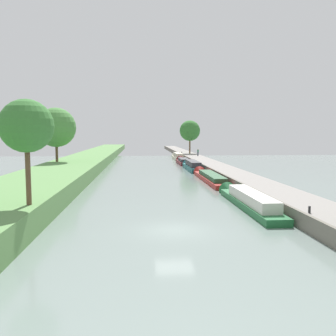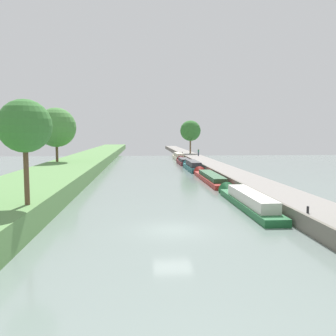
{
  "view_description": "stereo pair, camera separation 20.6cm",
  "coord_description": "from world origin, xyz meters",
  "px_view_note": "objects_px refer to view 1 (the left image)",
  "views": [
    {
      "loc": [
        -2.22,
        -22.96,
        6.25
      ],
      "look_at": [
        2.11,
        32.28,
        1.0
      ],
      "focal_mm": 38.76,
      "sensor_mm": 36.0,
      "label": 1
    },
    {
      "loc": [
        -2.01,
        -22.97,
        6.25
      ],
      "look_at": [
        2.11,
        32.28,
        1.0
      ],
      "focal_mm": 38.76,
      "sensor_mm": 36.0,
      "label": 2
    }
  ],
  "objects_px": {
    "narrowboat_green": "(247,200)",
    "mooring_bollard_near": "(309,210)",
    "narrowboat_red": "(209,177)",
    "mooring_bollard_far": "(182,153)",
    "narrowboat_teal": "(192,166)",
    "narrowboat_cream": "(178,157)",
    "person_walking": "(198,152)",
    "narrowboat_maroon": "(183,161)"
  },
  "relations": [
    {
      "from": "narrowboat_red",
      "to": "mooring_bollard_far",
      "type": "xyz_separation_m",
      "value": [
        1.69,
        46.62,
        0.88
      ]
    },
    {
      "from": "narrowboat_teal",
      "to": "narrowboat_cream",
      "type": "relative_size",
      "value": 1.0
    },
    {
      "from": "person_walking",
      "to": "mooring_bollard_near",
      "type": "relative_size",
      "value": 3.69
    },
    {
      "from": "narrowboat_maroon",
      "to": "person_walking",
      "type": "relative_size",
      "value": 6.55
    },
    {
      "from": "narrowboat_green",
      "to": "mooring_bollard_near",
      "type": "relative_size",
      "value": 32.55
    },
    {
      "from": "narrowboat_cream",
      "to": "mooring_bollard_near",
      "type": "distance_m",
      "value": 65.52
    },
    {
      "from": "narrowboat_green",
      "to": "mooring_bollard_near",
      "type": "bearing_deg",
      "value": -77.48
    },
    {
      "from": "narrowboat_green",
      "to": "narrowboat_cream",
      "type": "relative_size",
      "value": 1.13
    },
    {
      "from": "mooring_bollard_far",
      "to": "narrowboat_teal",
      "type": "bearing_deg",
      "value": -93.42
    },
    {
      "from": "person_walking",
      "to": "narrowboat_red",
      "type": "bearing_deg",
      "value": -96.76
    },
    {
      "from": "narrowboat_teal",
      "to": "narrowboat_red",
      "type": "bearing_deg",
      "value": -89.18
    },
    {
      "from": "mooring_bollard_near",
      "to": "mooring_bollard_far",
      "type": "bearing_deg",
      "value": 90.0
    },
    {
      "from": "narrowboat_cream",
      "to": "narrowboat_green",
      "type": "bearing_deg",
      "value": -89.97
    },
    {
      "from": "narrowboat_cream",
      "to": "narrowboat_red",
      "type": "bearing_deg",
      "value": -89.89
    },
    {
      "from": "narrowboat_green",
      "to": "narrowboat_cream",
      "type": "distance_m",
      "value": 57.67
    },
    {
      "from": "narrowboat_green",
      "to": "narrowboat_maroon",
      "type": "relative_size",
      "value": 1.35
    },
    {
      "from": "narrowboat_green",
      "to": "narrowboat_teal",
      "type": "xyz_separation_m",
      "value": [
        -0.17,
        32.18,
        0.09
      ]
    },
    {
      "from": "narrowboat_green",
      "to": "person_walking",
      "type": "distance_m",
      "value": 53.71
    },
    {
      "from": "person_walking",
      "to": "mooring_bollard_far",
      "type": "height_order",
      "value": "person_walking"
    },
    {
      "from": "narrowboat_red",
      "to": "mooring_bollard_near",
      "type": "distance_m",
      "value": 25.26
    },
    {
      "from": "narrowboat_red",
      "to": "narrowboat_teal",
      "type": "relative_size",
      "value": 1.3
    },
    {
      "from": "person_walking",
      "to": "mooring_bollard_far",
      "type": "relative_size",
      "value": 3.69
    },
    {
      "from": "narrowboat_green",
      "to": "narrowboat_maroon",
      "type": "bearing_deg",
      "value": 90.32
    },
    {
      "from": "mooring_bollard_near",
      "to": "narrowboat_green",
      "type": "bearing_deg",
      "value": 102.52
    },
    {
      "from": "narrowboat_maroon",
      "to": "person_walking",
      "type": "bearing_deg",
      "value": 62.27
    },
    {
      "from": "narrowboat_green",
      "to": "narrowboat_red",
      "type": "height_order",
      "value": "narrowboat_green"
    },
    {
      "from": "narrowboat_teal",
      "to": "narrowboat_maroon",
      "type": "bearing_deg",
      "value": 90.38
    },
    {
      "from": "narrowboat_cream",
      "to": "mooring_bollard_far",
      "type": "relative_size",
      "value": 28.72
    },
    {
      "from": "narrowboat_red",
      "to": "narrowboat_maroon",
      "type": "xyz_separation_m",
      "value": [
        -0.3,
        27.43,
        0.04
      ]
    },
    {
      "from": "person_walking",
      "to": "mooring_bollard_near",
      "type": "distance_m",
      "value": 61.4
    },
    {
      "from": "narrowboat_maroon",
      "to": "mooring_bollard_near",
      "type": "height_order",
      "value": "mooring_bollard_near"
    },
    {
      "from": "person_walking",
      "to": "mooring_bollard_near",
      "type": "bearing_deg",
      "value": -92.42
    },
    {
      "from": "narrowboat_maroon",
      "to": "mooring_bollard_near",
      "type": "xyz_separation_m",
      "value": [
        1.99,
        -52.62,
        0.84
      ]
    },
    {
      "from": "narrowboat_cream",
      "to": "mooring_bollard_near",
      "type": "relative_size",
      "value": 28.72
    },
    {
      "from": "narrowboat_red",
      "to": "mooring_bollard_near",
      "type": "bearing_deg",
      "value": -86.16
    },
    {
      "from": "mooring_bollard_near",
      "to": "mooring_bollard_far",
      "type": "xyz_separation_m",
      "value": [
        0.0,
        71.81,
        0.0
      ]
    },
    {
      "from": "mooring_bollard_far",
      "to": "narrowboat_cream",
      "type": "bearing_deg",
      "value": -105.6
    },
    {
      "from": "narrowboat_teal",
      "to": "narrowboat_green",
      "type": "bearing_deg",
      "value": -89.7
    },
    {
      "from": "narrowboat_cream",
      "to": "mooring_bollard_near",
      "type": "xyz_separation_m",
      "value": [
        1.76,
        -65.49,
        0.66
      ]
    },
    {
      "from": "narrowboat_red",
      "to": "mooring_bollard_far",
      "type": "height_order",
      "value": "mooring_bollard_far"
    },
    {
      "from": "narrowboat_teal",
      "to": "person_walking",
      "type": "relative_size",
      "value": 7.76
    },
    {
      "from": "person_walking",
      "to": "narrowboat_maroon",
      "type": "bearing_deg",
      "value": -117.73
    }
  ]
}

